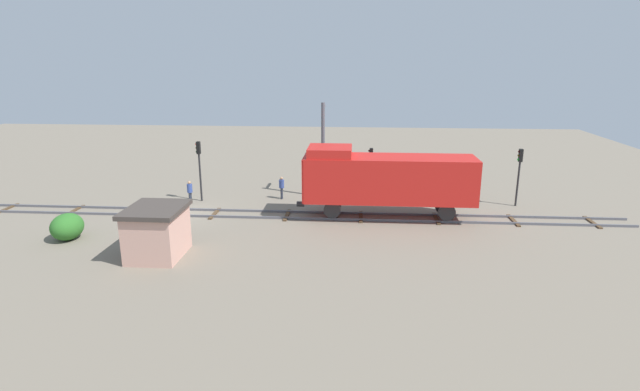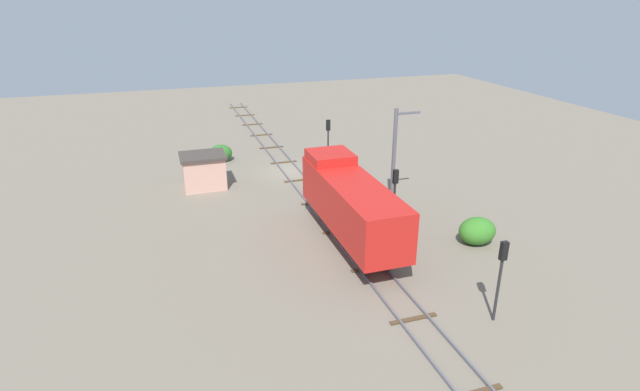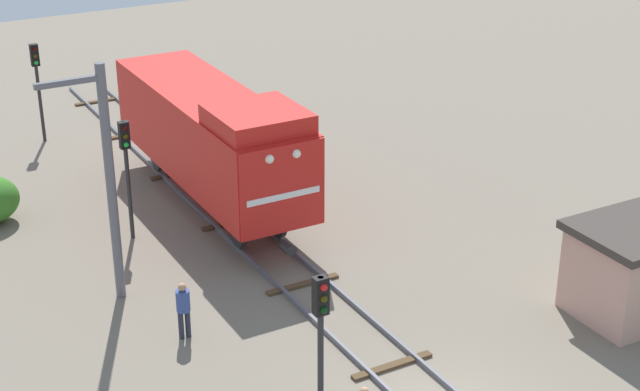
{
  "view_description": "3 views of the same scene",
  "coord_description": "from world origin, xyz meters",
  "px_view_note": "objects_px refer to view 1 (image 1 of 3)",
  "views": [
    {
      "loc": [
        31.81,
        12.09,
        10.31
      ],
      "look_at": [
        0.48,
        9.74,
        1.61
      ],
      "focal_mm": 28.0,
      "sensor_mm": 36.0,
      "label": 1
    },
    {
      "loc": [
        10.34,
        39.74,
        14.36
      ],
      "look_at": [
        1.13,
        11.59,
        2.33
      ],
      "focal_mm": 28.0,
      "sensor_mm": 36.0,
      "label": 2
    },
    {
      "loc": [
        -12.17,
        -15.48,
        14.59
      ],
      "look_at": [
        1.44,
        8.96,
        2.1
      ],
      "focal_mm": 55.0,
      "sensor_mm": 36.0,
      "label": 3
    }
  ],
  "objects_px": {
    "traffic_signal_near": "(199,160)",
    "worker_near_track": "(190,190)",
    "locomotive": "(386,178)",
    "worker_by_signal": "(282,186)",
    "traffic_signal_far": "(519,167)",
    "traffic_signal_mid": "(371,165)",
    "relay_hut": "(157,231)",
    "catenary_mast": "(323,147)"
  },
  "relations": [
    {
      "from": "locomotive",
      "to": "catenary_mast",
      "type": "xyz_separation_m",
      "value": [
        -5.07,
        -4.46,
        1.05
      ]
    },
    {
      "from": "worker_near_track",
      "to": "catenary_mast",
      "type": "distance_m",
      "value": 10.3
    },
    {
      "from": "traffic_signal_far",
      "to": "worker_by_signal",
      "type": "xyz_separation_m",
      "value": [
        -0.6,
        -17.08,
        -1.89
      ]
    },
    {
      "from": "traffic_signal_mid",
      "to": "traffic_signal_near",
      "type": "bearing_deg",
      "value": -89.08
    },
    {
      "from": "worker_near_track",
      "to": "locomotive",
      "type": "bearing_deg",
      "value": -101.55
    },
    {
      "from": "locomotive",
      "to": "worker_by_signal",
      "type": "distance_m",
      "value": 8.8
    },
    {
      "from": "relay_hut",
      "to": "catenary_mast",
      "type": "bearing_deg",
      "value": 147.53
    },
    {
      "from": "traffic_signal_far",
      "to": "worker_near_track",
      "type": "distance_m",
      "value": 23.65
    },
    {
      "from": "worker_by_signal",
      "to": "traffic_signal_mid",
      "type": "bearing_deg",
      "value": -133.77
    },
    {
      "from": "catenary_mast",
      "to": "locomotive",
      "type": "bearing_deg",
      "value": 41.34
    },
    {
      "from": "locomotive",
      "to": "traffic_signal_far",
      "type": "xyz_separation_m",
      "value": [
        -3.6,
        9.55,
        0.11
      ]
    },
    {
      "from": "traffic_signal_near",
      "to": "worker_by_signal",
      "type": "relative_size",
      "value": 2.62
    },
    {
      "from": "traffic_signal_mid",
      "to": "catenary_mast",
      "type": "height_order",
      "value": "catenary_mast"
    },
    {
      "from": "locomotive",
      "to": "traffic_signal_far",
      "type": "bearing_deg",
      "value": 110.65
    },
    {
      "from": "traffic_signal_near",
      "to": "catenary_mast",
      "type": "relative_size",
      "value": 0.62
    },
    {
      "from": "locomotive",
      "to": "traffic_signal_near",
      "type": "xyz_separation_m",
      "value": [
        -3.2,
        -13.41,
        0.31
      ]
    },
    {
      "from": "relay_hut",
      "to": "traffic_signal_near",
      "type": "bearing_deg",
      "value": -174.88
    },
    {
      "from": "catenary_mast",
      "to": "traffic_signal_near",
      "type": "bearing_deg",
      "value": -78.22
    },
    {
      "from": "worker_near_track",
      "to": "relay_hut",
      "type": "distance_m",
      "value": 10.03
    },
    {
      "from": "traffic_signal_near",
      "to": "relay_hut",
      "type": "height_order",
      "value": "traffic_signal_near"
    },
    {
      "from": "traffic_signal_mid",
      "to": "relay_hut",
      "type": "xyz_separation_m",
      "value": [
        10.9,
        -11.55,
        -1.46
      ]
    },
    {
      "from": "locomotive",
      "to": "traffic_signal_far",
      "type": "height_order",
      "value": "locomotive"
    },
    {
      "from": "traffic_signal_far",
      "to": "traffic_signal_mid",
      "type": "bearing_deg",
      "value": -88.9
    },
    {
      "from": "catenary_mast",
      "to": "relay_hut",
      "type": "height_order",
      "value": "catenary_mast"
    },
    {
      "from": "worker_near_track",
      "to": "worker_by_signal",
      "type": "relative_size",
      "value": 1.0
    },
    {
      "from": "locomotive",
      "to": "traffic_signal_far",
      "type": "distance_m",
      "value": 10.21
    },
    {
      "from": "traffic_signal_far",
      "to": "relay_hut",
      "type": "relative_size",
      "value": 1.18
    },
    {
      "from": "traffic_signal_far",
      "to": "worker_by_signal",
      "type": "distance_m",
      "value": 17.19
    },
    {
      "from": "traffic_signal_mid",
      "to": "relay_hut",
      "type": "height_order",
      "value": "traffic_signal_mid"
    },
    {
      "from": "traffic_signal_far",
      "to": "relay_hut",
      "type": "bearing_deg",
      "value": -63.24
    },
    {
      "from": "relay_hut",
      "to": "worker_near_track",
      "type": "bearing_deg",
      "value": -171.17
    },
    {
      "from": "traffic_signal_near",
      "to": "worker_near_track",
      "type": "xyz_separation_m",
      "value": [
        0.8,
        -0.58,
        -2.08
      ]
    },
    {
      "from": "catenary_mast",
      "to": "worker_by_signal",
      "type": "bearing_deg",
      "value": -74.19
    },
    {
      "from": "traffic_signal_near",
      "to": "worker_near_track",
      "type": "bearing_deg",
      "value": -35.89
    },
    {
      "from": "traffic_signal_far",
      "to": "worker_near_track",
      "type": "relative_size",
      "value": 2.44
    },
    {
      "from": "locomotive",
      "to": "relay_hut",
      "type": "xyz_separation_m",
      "value": [
        7.5,
        -12.46,
        -1.38
      ]
    },
    {
      "from": "traffic_signal_near",
      "to": "worker_near_track",
      "type": "distance_m",
      "value": 2.31
    },
    {
      "from": "traffic_signal_mid",
      "to": "catenary_mast",
      "type": "relative_size",
      "value": 0.57
    },
    {
      "from": "locomotive",
      "to": "traffic_signal_far",
      "type": "relative_size",
      "value": 2.8
    },
    {
      "from": "traffic_signal_near",
      "to": "relay_hut",
      "type": "bearing_deg",
      "value": 5.12
    },
    {
      "from": "traffic_signal_mid",
      "to": "catenary_mast",
      "type": "bearing_deg",
      "value": -115.15
    },
    {
      "from": "locomotive",
      "to": "traffic_signal_near",
      "type": "bearing_deg",
      "value": -103.42
    }
  ]
}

